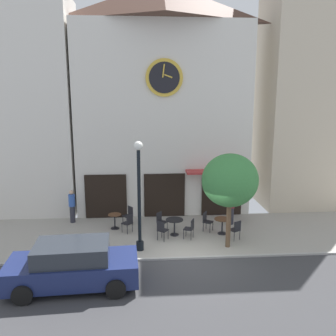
# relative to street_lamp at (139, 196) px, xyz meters

# --- Properties ---
(ground_plane) EXTENTS (27.61, 11.72, 0.13)m
(ground_plane) POSITION_rel_street_lamp_xyz_m (2.14, -1.73, -2.33)
(ground_plane) COLOR #9E998E
(clock_building) EXTENTS (9.12, 4.07, 11.88)m
(clock_building) POSITION_rel_street_lamp_xyz_m (1.29, 5.48, 3.80)
(clock_building) COLOR silver
(clock_building) RESTS_ON ground_plane
(neighbor_building_left) EXTENTS (6.86, 3.54, 11.24)m
(neighbor_building_left) POSITION_rel_street_lamp_xyz_m (-6.84, 5.89, 3.31)
(neighbor_building_left) COLOR silver
(neighbor_building_left) RESTS_ON ground_plane
(neighbor_building_right) EXTENTS (5.26, 3.61, 14.99)m
(neighbor_building_right) POSITION_rel_street_lamp_xyz_m (9.62, 5.93, 5.19)
(neighbor_building_right) COLOR beige
(neighbor_building_right) RESTS_ON ground_plane
(street_lamp) EXTENTS (0.36, 0.36, 4.55)m
(street_lamp) POSITION_rel_street_lamp_xyz_m (0.00, 0.00, 0.00)
(street_lamp) COLOR black
(street_lamp) RESTS_ON ground_plane
(street_tree) EXTENTS (2.32, 2.09, 4.00)m
(street_tree) POSITION_rel_street_lamp_xyz_m (3.71, 0.03, 0.58)
(street_tree) COLOR brown
(street_tree) RESTS_ON ground_plane
(cafe_table_rightmost) EXTENTS (0.61, 0.61, 0.72)m
(cafe_table_rightmost) POSITION_rel_street_lamp_xyz_m (-1.21, 2.47, -1.83)
(cafe_table_rightmost) COLOR black
(cafe_table_rightmost) RESTS_ON ground_plane
(cafe_table_leftmost) EXTENTS (0.80, 0.80, 0.75)m
(cafe_table_leftmost) POSITION_rel_street_lamp_xyz_m (1.57, 1.47, -1.75)
(cafe_table_leftmost) COLOR black
(cafe_table_leftmost) RESTS_ON ground_plane
(cafe_table_center) EXTENTS (0.74, 0.74, 0.73)m
(cafe_table_center) POSITION_rel_street_lamp_xyz_m (3.78, 1.45, -1.78)
(cafe_table_center) COLOR black
(cafe_table_center) RESTS_ON ground_plane
(cafe_chair_near_lamp) EXTENTS (0.55, 0.55, 0.90)m
(cafe_chair_near_lamp) POSITION_rel_street_lamp_xyz_m (3.13, 1.89, -1.78)
(cafe_chair_near_lamp) COLOR black
(cafe_chair_near_lamp) RESTS_ON ground_plane
(cafe_chair_corner) EXTENTS (0.56, 0.56, 0.90)m
(cafe_chair_corner) POSITION_rel_street_lamp_xyz_m (0.98, 2.03, -1.78)
(cafe_chair_corner) COLOR black
(cafe_chair_corner) RESTS_ON ground_plane
(cafe_chair_mid_row) EXTENTS (0.56, 0.56, 0.90)m
(cafe_chair_mid_row) POSITION_rel_street_lamp_xyz_m (-0.55, 3.01, -1.78)
(cafe_chair_mid_row) COLOR black
(cafe_chair_mid_row) RESTS_ON ground_plane
(cafe_chair_near_tree) EXTENTS (0.55, 0.55, 0.90)m
(cafe_chair_near_tree) POSITION_rel_street_lamp_xyz_m (4.22, 0.69, -1.78)
(cafe_chair_near_tree) COLOR black
(cafe_chair_near_tree) RESTS_ON ground_plane
(cafe_chair_left_end) EXTENTS (0.53, 0.53, 0.90)m
(cafe_chair_left_end) POSITION_rel_street_lamp_xyz_m (2.24, 1.01, -1.78)
(cafe_chair_left_end) COLOR black
(cafe_chair_left_end) RESTS_ON ground_plane
(cafe_chair_facing_wall) EXTENTS (0.56, 0.56, 0.90)m
(cafe_chair_facing_wall) POSITION_rel_street_lamp_xyz_m (-0.54, 1.91, -1.78)
(cafe_chair_facing_wall) COLOR black
(cafe_chair_facing_wall) RESTS_ON ground_plane
(cafe_chair_right_end) EXTENTS (0.56, 0.56, 0.90)m
(cafe_chair_right_end) POSITION_rel_street_lamp_xyz_m (0.96, 0.90, -1.78)
(cafe_chair_right_end) COLOR black
(cafe_chair_right_end) RESTS_ON ground_plane
(pedestrian_blue) EXTENTS (0.36, 0.36, 1.67)m
(pedestrian_blue) POSITION_rel_street_lamp_xyz_m (-3.39, 3.50, -1.45)
(pedestrian_blue) COLOR #2D2D38
(pedestrian_blue) RESTS_ON ground_plane
(pedestrian_maroon) EXTENTS (0.39, 0.39, 1.67)m
(pedestrian_maroon) POSITION_rel_street_lamp_xyz_m (4.50, 2.67, -1.45)
(pedestrian_maroon) COLOR #2D2D38
(pedestrian_maroon) RESTS_ON ground_plane
(parked_car_navy) EXTENTS (4.39, 2.20, 1.55)m
(parked_car_navy) POSITION_rel_street_lamp_xyz_m (-2.22, -2.71, -1.55)
(parked_car_navy) COLOR navy
(parked_car_navy) RESTS_ON ground_plane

